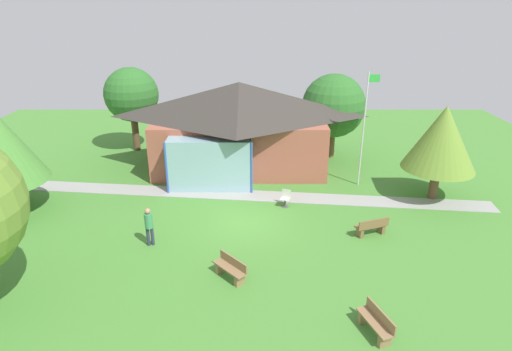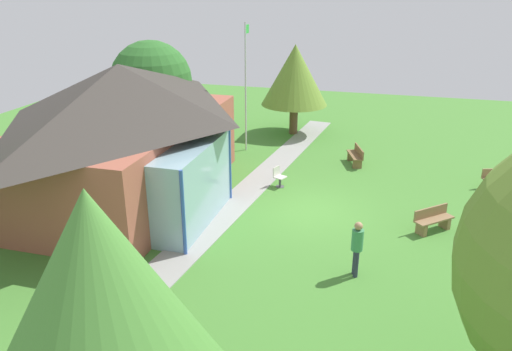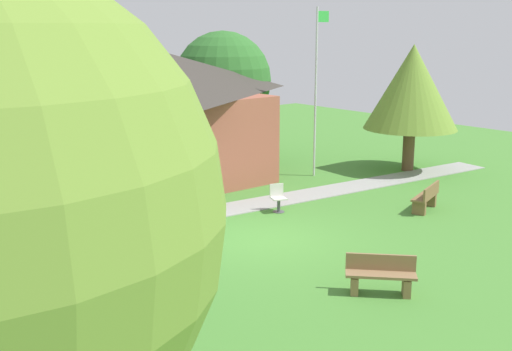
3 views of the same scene
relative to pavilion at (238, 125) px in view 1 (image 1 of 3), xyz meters
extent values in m
plane|color=#478433|center=(0.54, -7.10, -2.73)|extent=(44.00, 44.00, 0.00)
cube|color=#A35642|center=(0.07, 0.15, -1.14)|extent=(10.05, 5.65, 3.19)
pyramid|color=#38332D|center=(0.07, 0.15, 1.49)|extent=(11.05, 6.65, 2.07)
cube|color=#8CB2BF|center=(-1.44, -3.27, -1.30)|extent=(4.52, 1.20, 2.87)
cylinder|color=#3359B2|center=(-3.70, -3.87, -1.30)|extent=(0.12, 0.12, 2.87)
cylinder|color=#3359B2|center=(0.82, -3.87, -1.30)|extent=(0.12, 0.12, 2.87)
cube|color=#999993|center=(0.54, -4.20, -2.72)|extent=(25.43, 4.09, 0.03)
cylinder|color=silver|center=(6.85, -2.72, 0.42)|extent=(0.08, 0.08, 6.32)
cube|color=green|center=(7.15, -2.72, 3.23)|extent=(0.60, 0.02, 0.40)
cube|color=brown|center=(6.17, -8.28, -2.28)|extent=(1.56, 0.90, 0.06)
cube|color=brown|center=(5.65, -8.46, -2.54)|extent=(0.28, 0.43, 0.39)
cube|color=brown|center=(6.69, -8.10, -2.54)|extent=(0.28, 0.43, 0.39)
cube|color=brown|center=(6.23, -8.46, -2.07)|extent=(1.44, 0.54, 0.36)
cube|color=olive|center=(4.76, -14.40, -2.28)|extent=(0.92, 1.56, 0.06)
cube|color=olive|center=(4.95, -14.92, -2.54)|extent=(0.43, 0.28, 0.39)
cube|color=olive|center=(4.58, -13.88, -2.54)|extent=(0.43, 0.28, 0.39)
cube|color=olive|center=(4.94, -14.33, -2.07)|extent=(0.56, 1.43, 0.36)
cube|color=olive|center=(0.07, -11.52, -2.28)|extent=(1.34, 1.40, 0.06)
cube|color=olive|center=(0.45, -11.92, -2.54)|extent=(0.40, 0.39, 0.39)
cube|color=olive|center=(-0.30, -11.11, -2.54)|extent=(0.40, 0.39, 0.39)
cube|color=olive|center=(0.21, -11.39, -2.07)|extent=(1.07, 1.14, 0.36)
cube|color=beige|center=(2.52, -5.51, -2.29)|extent=(0.57, 0.57, 0.04)
cube|color=beige|center=(2.60, -5.32, -2.07)|extent=(0.42, 0.20, 0.40)
cylinder|color=#4C4C51|center=(2.52, -5.51, -2.52)|extent=(0.10, 0.10, 0.42)
cylinder|color=#4C4C51|center=(2.52, -5.51, -2.72)|extent=(0.36, 0.36, 0.02)
cylinder|color=#2D3347|center=(-3.36, -9.13, -2.31)|extent=(0.14, 0.14, 0.85)
cylinder|color=#2D3347|center=(-3.53, -9.17, -2.31)|extent=(0.14, 0.14, 0.85)
cylinder|color=#3F8C59|center=(-3.44, -9.15, -1.56)|extent=(0.34, 0.34, 0.65)
sphere|color=tan|center=(-3.44, -9.15, -1.11)|extent=(0.24, 0.24, 0.24)
cylinder|color=brown|center=(10.38, -4.46, -1.89)|extent=(0.46, 0.46, 1.68)
cone|color=olive|center=(10.38, -4.46, 0.59)|extent=(3.65, 3.65, 3.28)
cylinder|color=brown|center=(-11.22, -5.97, -1.92)|extent=(0.50, 0.50, 1.62)
cylinder|color=brown|center=(6.00, 1.92, -1.77)|extent=(0.48, 0.48, 1.92)
sphere|color=#2D6B28|center=(6.00, 1.92, 0.70)|extent=(4.04, 4.04, 4.04)
cylinder|color=brown|center=(-7.22, 3.30, -1.47)|extent=(0.46, 0.46, 2.53)
sphere|color=#2D6B28|center=(-7.22, 3.30, 1.13)|extent=(3.57, 3.57, 3.57)
camera|label=1|loc=(1.06, -24.94, 7.06)|focal=30.03mm
camera|label=2|loc=(-16.27, -9.71, 5.37)|focal=34.68mm
camera|label=3|loc=(-10.10, -19.53, 2.89)|focal=44.43mm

